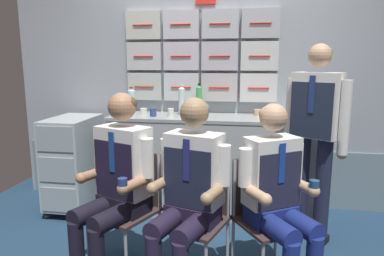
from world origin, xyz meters
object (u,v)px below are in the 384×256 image
object	(u,v)px
service_trolley	(74,161)
crew_member_left	(116,177)
crew_member_standing	(315,129)
crew_member_center	(188,188)
crew_member_right	(279,192)
folding_chair_center	(199,205)
coffee_cup_white	(171,112)
folding_chair_right	(263,206)
water_bottle_short	(132,101)
folding_chair_left	(133,196)

from	to	relation	value
service_trolley	crew_member_left	size ratio (longest dim) A/B	0.74
crew_member_standing	crew_member_center	bearing A→B (deg)	-138.58
crew_member_right	folding_chair_center	bearing A→B (deg)	171.69
crew_member_right	coffee_cup_white	distance (m)	1.51
folding_chair_right	water_bottle_short	xyz separation A→B (m)	(-1.31, 1.13, 0.57)
folding_chair_left	folding_chair_right	world-z (taller)	same
folding_chair_left	crew_member_left	bearing A→B (deg)	-113.10
folding_chair_center	coffee_cup_white	distance (m)	1.24
folding_chair_right	folding_chair_center	bearing A→B (deg)	-171.94
folding_chair_right	coffee_cup_white	bearing A→B (deg)	131.18
crew_member_left	water_bottle_short	size ratio (longest dim) A/B	4.78
folding_chair_left	folding_chair_center	distance (m)	0.51
crew_member_left	water_bottle_short	world-z (taller)	crew_member_left
service_trolley	crew_member_standing	xyz separation A→B (m)	(2.25, -0.30, 0.45)
folding_chair_right	crew_member_standing	world-z (taller)	crew_member_standing
crew_member_right	crew_member_center	bearing A→B (deg)	-172.33
crew_member_left	coffee_cup_white	distance (m)	1.16
folding_chair_center	crew_member_center	world-z (taller)	crew_member_center
crew_member_standing	coffee_cup_white	bearing A→B (deg)	161.76
crew_member_center	crew_member_right	world-z (taller)	crew_member_center
crew_member_left	crew_member_standing	size ratio (longest dim) A/B	0.79
service_trolley	crew_member_standing	world-z (taller)	crew_member_standing
service_trolley	folding_chair_left	bearing A→B (deg)	-43.20
folding_chair_left	crew_member_left	distance (m)	0.25
folding_chair_left	water_bottle_short	distance (m)	1.31
service_trolley	crew_member_center	size ratio (longest dim) A/B	0.75
crew_member_right	crew_member_standing	world-z (taller)	crew_member_standing
service_trolley	crew_member_center	world-z (taller)	crew_member_center
folding_chair_left	folding_chair_center	world-z (taller)	same
folding_chair_right	coffee_cup_white	size ratio (longest dim) A/B	11.34
crew_member_right	water_bottle_short	size ratio (longest dim) A/B	4.59
folding_chair_center	service_trolley	bearing A→B (deg)	146.59
folding_chair_left	crew_member_center	world-z (taller)	crew_member_center
folding_chair_center	crew_member_standing	size ratio (longest dim) A/B	0.52
folding_chair_center	folding_chair_right	xyz separation A→B (m)	(0.43, 0.06, 0.00)
crew_member_center	water_bottle_short	world-z (taller)	crew_member_center
folding_chair_left	folding_chair_right	distance (m)	0.93
crew_member_left	folding_chair_right	xyz separation A→B (m)	(1.00, 0.13, -0.19)
water_bottle_short	coffee_cup_white	bearing A→B (deg)	-18.26
service_trolley	coffee_cup_white	bearing A→B (deg)	7.00
folding_chair_left	crew_member_left	size ratio (longest dim) A/B	0.66
service_trolley	crew_member_left	xyz separation A→B (m)	(0.85, -1.00, 0.20)
crew_member_center	folding_chair_right	xyz separation A→B (m)	(0.48, 0.21, -0.18)
folding_chair_left	water_bottle_short	xyz separation A→B (m)	(-0.37, 1.12, 0.57)
crew_member_center	crew_member_right	size ratio (longest dim) A/B	1.03
crew_member_center	crew_member_left	bearing A→B (deg)	170.73
crew_member_left	coffee_cup_white	xyz separation A→B (m)	(0.13, 1.12, 0.30)
coffee_cup_white	service_trolley	bearing A→B (deg)	-173.00
folding_chair_center	crew_member_standing	world-z (taller)	crew_member_standing
crew_member_standing	service_trolley	bearing A→B (deg)	172.41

